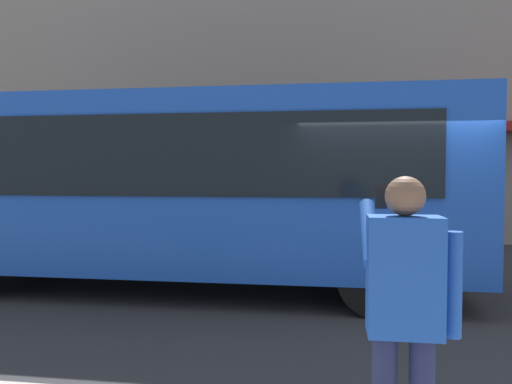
% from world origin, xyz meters
% --- Properties ---
extents(ground_plane, '(60.00, 60.00, 0.00)m').
position_xyz_m(ground_plane, '(0.00, 0.00, 0.00)').
color(ground_plane, '#2B2B2D').
extents(building_facade_far, '(28.00, 1.55, 12.00)m').
position_xyz_m(building_facade_far, '(-0.02, -6.80, 5.99)').
color(building_facade_far, gray).
rests_on(building_facade_far, ground_plane).
extents(red_bus, '(9.05, 2.54, 3.08)m').
position_xyz_m(red_bus, '(3.26, -0.44, 1.68)').
color(red_bus, '#1947AD').
rests_on(red_bus, ground_plane).
extents(pedestrian_photographer, '(0.53, 0.52, 1.70)m').
position_xyz_m(pedestrian_photographer, '(0.42, 4.36, 1.14)').
color(pedestrian_photographer, '#1E2347').
rests_on(pedestrian_photographer, sidewalk_curb).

